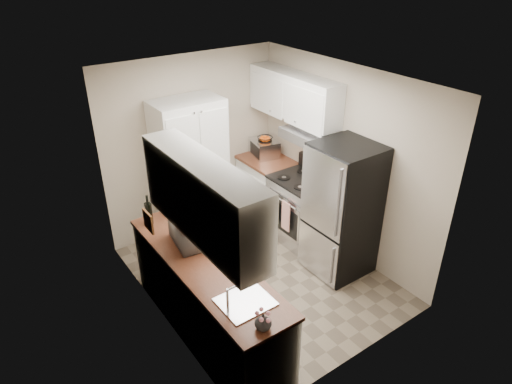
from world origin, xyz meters
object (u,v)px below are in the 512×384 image
electric_range (300,208)px  wine_bottle (148,211)px  toaster_oven (264,148)px  pantry_cabinet (191,172)px  refrigerator (342,210)px  microwave (190,232)px

electric_range → wine_bottle: 2.21m
wine_bottle → toaster_oven: 2.32m
electric_range → wine_bottle: wine_bottle is taller
pantry_cabinet → toaster_oven: size_ratio=4.69×
refrigerator → toaster_oven: (0.10, 1.74, 0.19)m
pantry_cabinet → microwave: 1.55m
microwave → toaster_oven: microwave is taller
wine_bottle → toaster_oven: size_ratio=0.76×
wine_bottle → toaster_oven: bearing=19.8°
pantry_cabinet → wine_bottle: 1.21m
pantry_cabinet → wine_bottle: (-0.94, -0.76, 0.08)m
refrigerator → wine_bottle: 2.30m
pantry_cabinet → wine_bottle: bearing=-140.9°
pantry_cabinet → toaster_oven: pantry_cabinet is taller
electric_range → microwave: 2.05m
wine_bottle → electric_range: bearing=-4.4°
electric_range → wine_bottle: bearing=175.6°
refrigerator → toaster_oven: refrigerator is taller
electric_range → refrigerator: 0.88m
electric_range → pantry_cabinet: bearing=141.8°
microwave → wine_bottle: 0.64m
pantry_cabinet → electric_range: pantry_cabinet is taller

